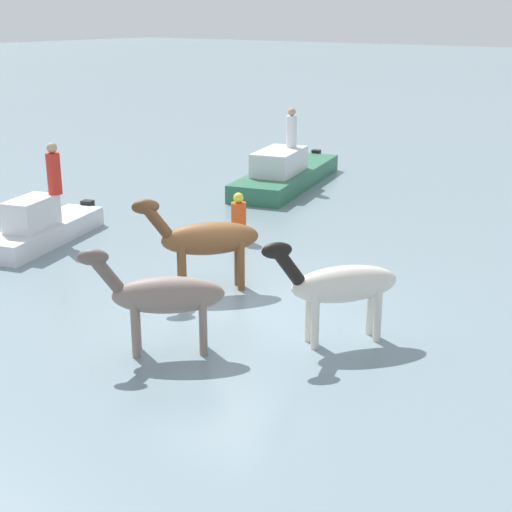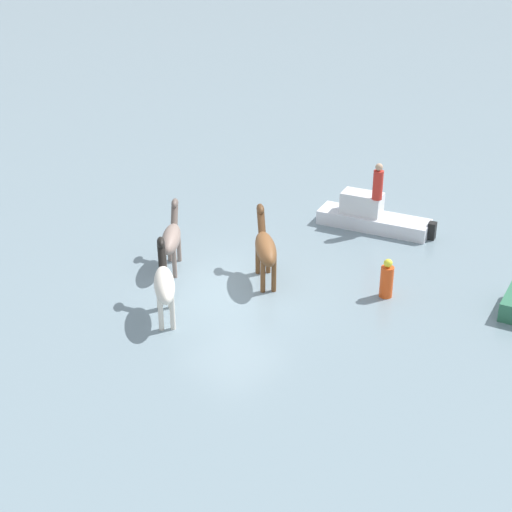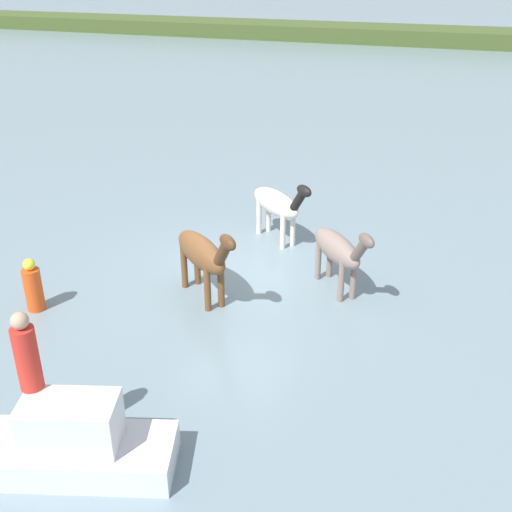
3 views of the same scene
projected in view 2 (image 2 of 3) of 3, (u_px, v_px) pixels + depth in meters
ground_plane at (234, 287)px, 21.72m from camera, size 209.96×209.96×0.00m
horse_mid_herd at (164, 284)px, 19.85m from camera, size 2.04×1.70×1.79m
horse_dark_mare at (265, 248)px, 21.64m from camera, size 2.09×1.84×1.88m
horse_gray_outer at (171, 238)px, 22.38m from camera, size 1.74×1.92×1.75m
boat_launch_far at (372, 219)px, 25.22m from camera, size 3.87×2.06×1.31m
person_spotter_bow at (378, 183)px, 24.28m from camera, size 0.32×0.32×1.19m
buoy_channel_marker at (387, 280)px, 21.05m from camera, size 0.36×0.36×1.14m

